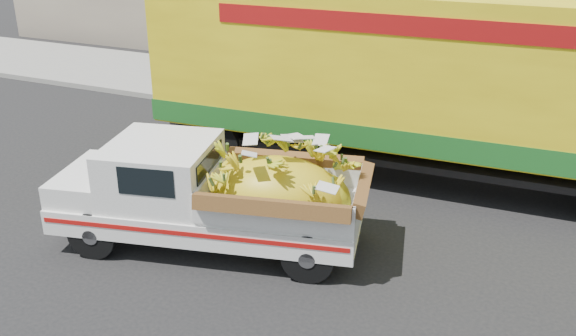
% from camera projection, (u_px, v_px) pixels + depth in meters
% --- Properties ---
extents(ground, '(100.00, 100.00, 0.00)m').
position_uv_depth(ground, '(269.00, 250.00, 10.63)').
color(ground, black).
rests_on(ground, ground).
extents(curb, '(60.00, 0.25, 0.15)m').
position_uv_depth(curb, '(380.00, 128.00, 15.93)').
color(curb, gray).
rests_on(curb, ground).
extents(sidewalk, '(60.00, 4.00, 0.14)m').
position_uv_depth(sidewalk, '(402.00, 105.00, 17.70)').
color(sidewalk, gray).
rests_on(sidewalk, ground).
extents(pickup_truck, '(5.27, 2.87, 1.75)m').
position_uv_depth(pickup_truck, '(231.00, 195.00, 10.39)').
color(pickup_truck, black).
rests_on(pickup_truck, ground).
extents(semi_trailer, '(12.03, 2.97, 3.80)m').
position_uv_depth(semi_trailer, '(448.00, 81.00, 12.34)').
color(semi_trailer, black).
rests_on(semi_trailer, ground).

